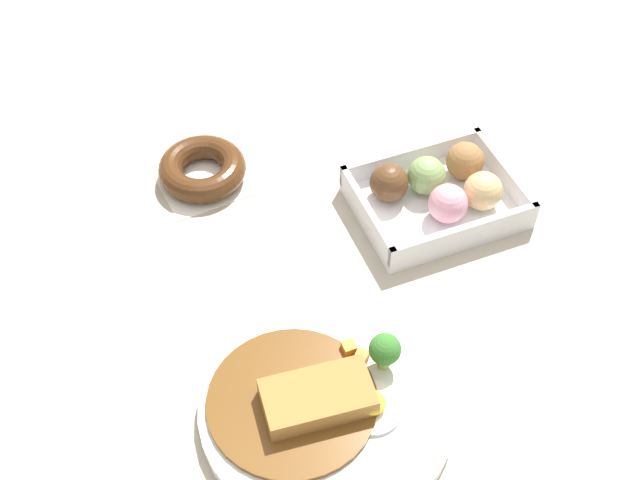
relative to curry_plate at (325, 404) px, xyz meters
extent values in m
plane|color=#B2A893|center=(-0.15, -0.17, -0.01)|extent=(1.60, 1.60, 0.00)
cylinder|color=white|center=(0.00, 0.00, -0.01)|extent=(0.27, 0.27, 0.02)
cylinder|color=brown|center=(0.03, -0.01, 0.01)|extent=(0.18, 0.18, 0.01)
cube|color=#A87538|center=(0.01, 0.00, 0.02)|extent=(0.12, 0.07, 0.02)
cylinder|color=white|center=(-0.04, 0.03, 0.01)|extent=(0.06, 0.06, 0.00)
ellipsoid|color=yellow|center=(-0.04, 0.03, 0.02)|extent=(0.03, 0.03, 0.02)
cylinder|color=#8CB766|center=(-0.08, -0.02, 0.01)|extent=(0.01, 0.01, 0.02)
sphere|color=#387A2D|center=(-0.08, -0.02, 0.03)|extent=(0.04, 0.04, 0.04)
cube|color=orange|center=(-0.06, -0.03, 0.01)|extent=(0.02, 0.02, 0.01)
cube|color=orange|center=(-0.05, -0.05, 0.01)|extent=(0.01, 0.01, 0.01)
cube|color=white|center=(-0.24, -0.22, -0.01)|extent=(0.20, 0.16, 0.01)
cube|color=white|center=(-0.34, -0.22, 0.01)|extent=(0.01, 0.16, 0.03)
cube|color=white|center=(-0.15, -0.22, 0.01)|extent=(0.01, 0.16, 0.03)
cube|color=white|center=(-0.24, -0.30, 0.01)|extent=(0.20, 0.01, 0.03)
cube|color=white|center=(-0.24, -0.15, 0.01)|extent=(0.20, 0.01, 0.03)
sphere|color=#9E6B3D|center=(-0.30, -0.25, 0.02)|extent=(0.05, 0.05, 0.05)
sphere|color=#84A860|center=(-0.24, -0.25, 0.02)|extent=(0.05, 0.05, 0.05)
sphere|color=brown|center=(-0.19, -0.25, 0.02)|extent=(0.05, 0.05, 0.05)
sphere|color=#DBB77A|center=(-0.30, -0.20, 0.02)|extent=(0.05, 0.05, 0.05)
sphere|color=pink|center=(-0.24, -0.19, 0.02)|extent=(0.05, 0.05, 0.05)
cube|color=white|center=(0.02, -0.39, -0.01)|extent=(0.13, 0.13, 0.00)
torus|color=#4C2B14|center=(0.02, -0.39, 0.00)|extent=(0.12, 0.12, 0.03)
camera|label=1|loc=(0.17, 0.42, 0.79)|focal=47.32mm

